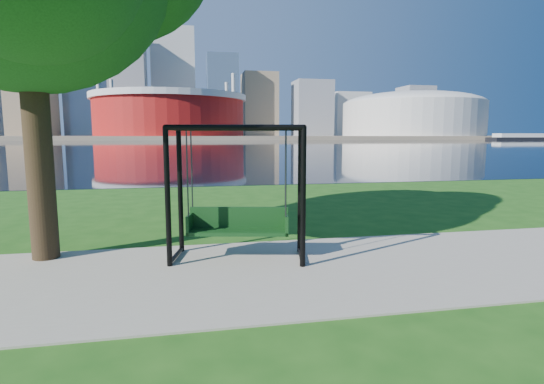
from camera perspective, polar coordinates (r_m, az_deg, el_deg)
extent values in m
plane|color=#1E5114|center=(7.82, 0.21, -9.57)|extent=(900.00, 900.00, 0.00)
cube|color=#9E937F|center=(7.35, 1.01, -10.59)|extent=(120.00, 4.00, 0.03)
cube|color=black|center=(109.36, -10.60, 6.28)|extent=(900.00, 180.00, 0.02)
cube|color=#937F60|center=(313.33, -11.14, 7.24)|extent=(900.00, 228.00, 2.00)
cylinder|color=maroon|center=(242.71, -13.53, 9.94)|extent=(80.00, 80.00, 22.00)
cylinder|color=silver|center=(243.31, -13.60, 12.17)|extent=(83.00, 83.00, 3.00)
cylinder|color=silver|center=(262.93, -6.09, 11.00)|extent=(2.00, 2.00, 32.00)
cylinder|color=silver|center=(265.05, -20.66, 10.53)|extent=(2.00, 2.00, 32.00)
cylinder|color=silver|center=(227.67, -22.21, 11.02)|extent=(2.00, 2.00, 32.00)
cylinder|color=silver|center=(225.20, -5.18, 11.58)|extent=(2.00, 2.00, 32.00)
cylinder|color=beige|center=(278.29, 18.30, 9.24)|extent=(84.00, 84.00, 20.00)
ellipsoid|color=beige|center=(278.75, 18.38, 11.08)|extent=(84.00, 84.00, 15.12)
cube|color=#998466|center=(325.67, -29.83, 14.35)|extent=(26.00, 26.00, 88.00)
cube|color=slate|center=(342.58, -23.58, 14.92)|extent=(30.00, 24.00, 95.00)
cube|color=gray|center=(316.71, -18.78, 13.69)|extent=(24.00, 24.00, 72.00)
cube|color=silver|center=(344.72, -13.06, 14.04)|extent=(32.00, 28.00, 80.00)
cube|color=slate|center=(319.72, -6.69, 12.72)|extent=(22.00, 22.00, 58.00)
cube|color=#998466|center=(337.92, -1.71, 11.64)|extent=(26.00, 26.00, 48.00)
cube|color=gray|center=(337.09, 5.43, 11.10)|extent=(28.00, 24.00, 42.00)
cube|color=silver|center=(373.60, 10.28, 10.21)|extent=(30.00, 26.00, 36.00)
cube|color=gray|center=(377.24, 18.63, 10.22)|extent=(24.00, 24.00, 40.00)
cube|color=#998466|center=(410.77, 22.46, 9.24)|extent=(26.00, 26.00, 32.00)
cylinder|color=black|center=(7.54, -13.85, -0.91)|extent=(0.11, 0.11, 2.45)
cylinder|color=black|center=(7.31, 4.21, -0.96)|extent=(0.11, 0.11, 2.45)
cylinder|color=black|center=(8.46, -12.24, 0.05)|extent=(0.11, 0.11, 2.45)
cylinder|color=black|center=(8.26, 3.80, 0.03)|extent=(0.11, 0.11, 2.45)
cylinder|color=black|center=(7.25, -5.07, 8.66)|extent=(2.31, 0.58, 0.10)
cylinder|color=black|center=(8.21, -4.40, 8.54)|extent=(2.31, 0.58, 0.10)
cylinder|color=black|center=(7.92, -13.27, 8.40)|extent=(0.29, 0.96, 0.10)
cylinder|color=black|center=(8.23, -12.76, -8.28)|extent=(0.27, 0.95, 0.08)
cylinder|color=black|center=(7.71, 4.08, 8.61)|extent=(0.29, 0.96, 0.10)
cylinder|color=black|center=(8.02, 3.92, -8.52)|extent=(0.27, 0.95, 0.08)
cube|color=black|center=(7.93, -4.57, -5.38)|extent=(1.92, 0.85, 0.06)
cube|color=black|center=(8.08, -4.45, -3.43)|extent=(1.83, 0.44, 0.40)
cube|color=black|center=(8.03, -11.00, -4.25)|extent=(0.15, 0.48, 0.36)
cube|color=black|center=(7.87, 1.98, -4.35)|extent=(0.15, 0.48, 0.36)
cylinder|color=#343439|center=(7.70, -11.31, 2.33)|extent=(0.03, 0.03, 1.54)
cylinder|color=#343439|center=(7.53, 1.88, 2.36)|extent=(0.03, 0.03, 1.54)
cylinder|color=#343439|center=(8.08, -10.74, 2.59)|extent=(0.03, 0.03, 1.54)
cylinder|color=#343439|center=(7.92, 1.82, 2.62)|extent=(0.03, 0.03, 1.54)
cylinder|color=black|center=(8.83, -29.02, 7.19)|extent=(0.48, 0.48, 4.78)
cube|color=black|center=(254.27, 30.32, 6.22)|extent=(33.17, 9.66, 1.32)
cube|color=silver|center=(254.27, 30.35, 6.59)|extent=(26.54, 7.84, 1.98)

